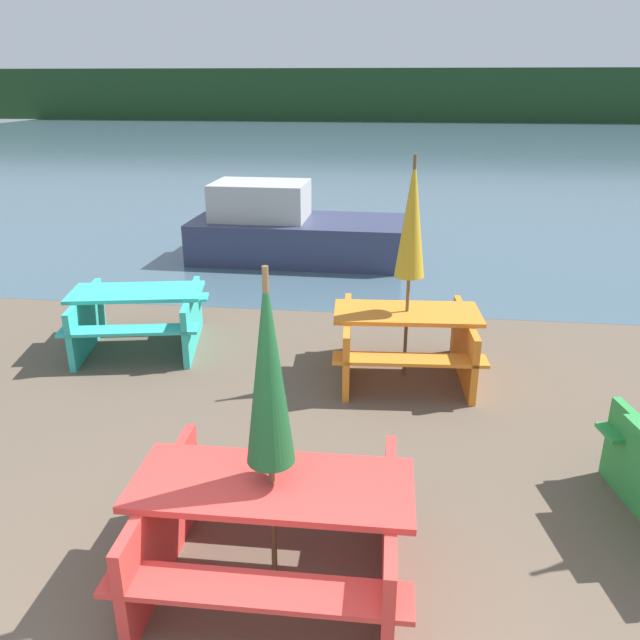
{
  "coord_description": "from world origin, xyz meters",
  "views": [
    {
      "loc": [
        0.71,
        -1.82,
        3.05
      ],
      "look_at": [
        0.01,
        3.86,
        0.85
      ],
      "focal_mm": 35.0,
      "sensor_mm": 36.0,
      "label": 1
    }
  ],
  "objects_px": {
    "picnic_table_teal": "(139,313)",
    "umbrella_gold": "(412,219)",
    "umbrella_darkgreen": "(268,371)",
    "picnic_table_red": "(273,521)",
    "boat": "(290,231)",
    "picnic_table_orange": "(406,337)"
  },
  "relations": [
    {
      "from": "picnic_table_red",
      "to": "umbrella_gold",
      "type": "relative_size",
      "value": 0.74
    },
    {
      "from": "picnic_table_teal",
      "to": "picnic_table_orange",
      "type": "bearing_deg",
      "value": -6.96
    },
    {
      "from": "picnic_table_red",
      "to": "umbrella_gold",
      "type": "bearing_deg",
      "value": 74.99
    },
    {
      "from": "boat",
      "to": "umbrella_gold",
      "type": "bearing_deg",
      "value": -65.12
    },
    {
      "from": "umbrella_darkgreen",
      "to": "umbrella_gold",
      "type": "bearing_deg",
      "value": 74.99
    },
    {
      "from": "picnic_table_red",
      "to": "boat",
      "type": "distance_m",
      "value": 7.89
    },
    {
      "from": "umbrella_gold",
      "to": "boat",
      "type": "xyz_separation_m",
      "value": [
        -2.05,
        4.64,
        -1.23
      ]
    },
    {
      "from": "picnic_table_teal",
      "to": "umbrella_gold",
      "type": "distance_m",
      "value": 3.46
    },
    {
      "from": "picnic_table_teal",
      "to": "boat",
      "type": "bearing_deg",
      "value": 75.14
    },
    {
      "from": "picnic_table_teal",
      "to": "umbrella_gold",
      "type": "height_order",
      "value": "umbrella_gold"
    },
    {
      "from": "umbrella_darkgreen",
      "to": "picnic_table_red",
      "type": "bearing_deg",
      "value": 86.42
    },
    {
      "from": "picnic_table_red",
      "to": "picnic_table_teal",
      "type": "bearing_deg",
      "value": 123.42
    },
    {
      "from": "picnic_table_teal",
      "to": "umbrella_gold",
      "type": "relative_size",
      "value": 0.75
    },
    {
      "from": "picnic_table_red",
      "to": "picnic_table_teal",
      "type": "height_order",
      "value": "picnic_table_red"
    },
    {
      "from": "picnic_table_orange",
      "to": "umbrella_darkgreen",
      "type": "xyz_separation_m",
      "value": [
        -0.85,
        -3.15,
        1.05
      ]
    },
    {
      "from": "picnic_table_orange",
      "to": "umbrella_gold",
      "type": "distance_m",
      "value": 1.3
    },
    {
      "from": "picnic_table_red",
      "to": "picnic_table_orange",
      "type": "distance_m",
      "value": 3.26
    },
    {
      "from": "picnic_table_red",
      "to": "picnic_table_teal",
      "type": "relative_size",
      "value": 0.99
    },
    {
      "from": "picnic_table_red",
      "to": "umbrella_darkgreen",
      "type": "bearing_deg",
      "value": -93.58
    },
    {
      "from": "picnic_table_teal",
      "to": "boat",
      "type": "distance_m",
      "value": 4.4
    },
    {
      "from": "picnic_table_teal",
      "to": "umbrella_darkgreen",
      "type": "bearing_deg",
      "value": -56.58
    },
    {
      "from": "picnic_table_teal",
      "to": "umbrella_darkgreen",
      "type": "relative_size",
      "value": 0.84
    }
  ]
}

